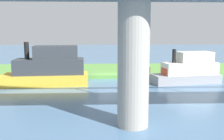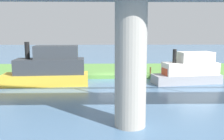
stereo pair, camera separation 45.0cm
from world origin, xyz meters
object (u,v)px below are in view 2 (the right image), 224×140
Objects in this scene: person_on_bank at (140,68)px; riverboat_paddlewheel at (48,69)px; bridge_pylon at (131,65)px; pontoon_yellow at (189,71)px; mooring_post at (150,70)px.

riverboat_paddlewheel is at bearing 25.10° from person_on_bank.
person_on_bank is (-3.23, -19.21, -3.06)m from bridge_pylon.
bridge_pylon is 0.99× the size of pontoon_yellow.
riverboat_paddlewheel is at bearing 1.62° from pontoon_yellow.
riverboat_paddlewheel is at bearing 19.67° from mooring_post.
mooring_post is at bearing -103.98° from bridge_pylon.
riverboat_paddlewheel is (17.12, 0.48, 0.34)m from pontoon_yellow.
pontoon_yellow is 0.84× the size of riverboat_paddlewheel.
bridge_pylon is 19.23m from mooring_post.
person_on_bank is at bearing -99.54° from bridge_pylon.
mooring_post is 0.09× the size of riverboat_paddlewheel.
bridge_pylon reaches higher than person_on_bank.
mooring_post is 5.85m from pontoon_yellow.
pontoon_yellow is at bearing 136.94° from person_on_bank.
pontoon_yellow is (-4.02, 4.20, 0.62)m from mooring_post.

